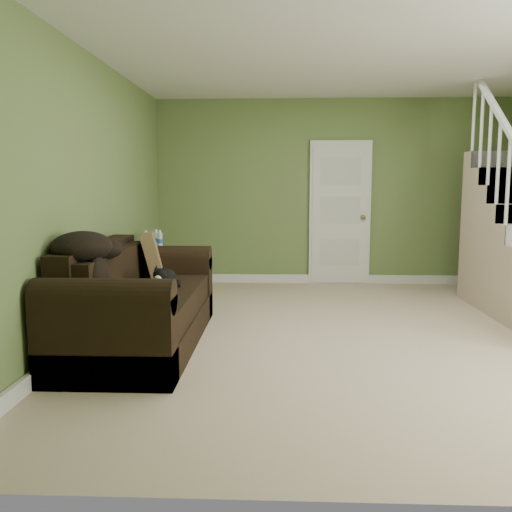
# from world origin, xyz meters

# --- Properties ---
(floor) EXTENTS (5.00, 5.50, 0.01)m
(floor) POSITION_xyz_m (0.00, 0.00, 0.00)
(floor) COLOR tan
(floor) RESTS_ON ground
(ceiling) EXTENTS (5.00, 5.50, 0.01)m
(ceiling) POSITION_xyz_m (0.00, 0.00, 2.60)
(ceiling) COLOR white
(ceiling) RESTS_ON wall_back
(wall_back) EXTENTS (5.00, 0.04, 2.60)m
(wall_back) POSITION_xyz_m (0.00, 2.75, 1.30)
(wall_back) COLOR olive
(wall_back) RESTS_ON floor
(wall_front) EXTENTS (5.00, 0.04, 2.60)m
(wall_front) POSITION_xyz_m (0.00, -2.75, 1.30)
(wall_front) COLOR olive
(wall_front) RESTS_ON floor
(wall_left) EXTENTS (0.04, 5.50, 2.60)m
(wall_left) POSITION_xyz_m (-2.50, 0.00, 1.30)
(wall_left) COLOR olive
(wall_left) RESTS_ON floor
(baseboard_back) EXTENTS (5.00, 0.04, 0.12)m
(baseboard_back) POSITION_xyz_m (0.00, 2.72, 0.06)
(baseboard_back) COLOR white
(baseboard_back) RESTS_ON floor
(baseboard_left) EXTENTS (0.04, 5.50, 0.12)m
(baseboard_left) POSITION_xyz_m (-2.47, 0.00, 0.06)
(baseboard_left) COLOR white
(baseboard_left) RESTS_ON floor
(door) EXTENTS (0.86, 0.12, 2.02)m
(door) POSITION_xyz_m (0.10, 2.71, 1.01)
(door) COLOR white
(door) RESTS_ON floor
(sofa) EXTENTS (0.98, 2.27, 0.90)m
(sofa) POSITION_xyz_m (-2.02, -0.39, 0.34)
(sofa) COLOR black
(sofa) RESTS_ON floor
(side_table) EXTENTS (0.63, 0.63, 0.86)m
(side_table) POSITION_xyz_m (-2.27, 1.43, 0.32)
(side_table) COLOR black
(side_table) RESTS_ON floor
(cat) EXTENTS (0.23, 0.48, 0.23)m
(cat) POSITION_xyz_m (-1.78, -0.29, 0.57)
(cat) COLOR black
(cat) RESTS_ON sofa
(banana) EXTENTS (0.12, 0.17, 0.05)m
(banana) POSITION_xyz_m (-1.71, -0.80, 0.51)
(banana) COLOR gold
(banana) RESTS_ON sofa
(throw_pillow) EXTENTS (0.33, 0.52, 0.50)m
(throw_pillow) POSITION_xyz_m (-2.03, 0.34, 0.68)
(throw_pillow) COLOR #513320
(throw_pillow) RESTS_ON sofa
(throw_blanket) EXTENTS (0.53, 0.65, 0.24)m
(throw_blanket) POSITION_xyz_m (-2.29, -0.91, 0.93)
(throw_blanket) COLOR black
(throw_blanket) RESTS_ON sofa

